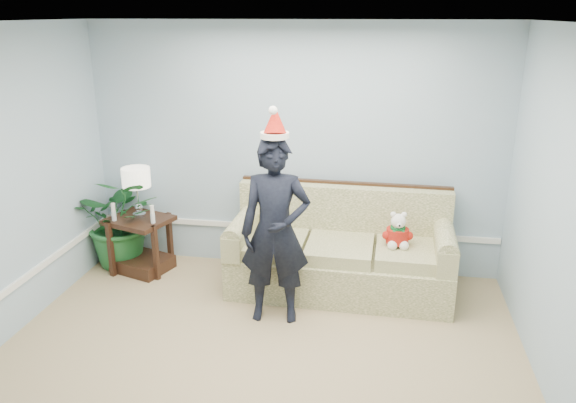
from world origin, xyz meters
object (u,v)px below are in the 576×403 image
at_px(houseplant, 122,220).
at_px(sofa, 341,254).
at_px(teddy_bear, 397,234).
at_px(man, 275,231).
at_px(table_lamp, 136,180).
at_px(side_table, 142,250).

bearing_deg(houseplant, sofa, -3.55).
bearing_deg(teddy_bear, man, -157.55).
relative_size(man, teddy_bear, 4.80).
distance_m(table_lamp, man, 1.90).
height_order(table_lamp, houseplant, table_lamp).
height_order(man, teddy_bear, man).
relative_size(table_lamp, houseplant, 0.51).
relative_size(houseplant, teddy_bear, 2.97).
height_order(sofa, table_lamp, table_lamp).
distance_m(houseplant, man, 2.16).
bearing_deg(houseplant, man, -24.32).
relative_size(sofa, teddy_bear, 6.21).
height_order(table_lamp, man, man).
distance_m(man, teddy_bear, 1.28).
xyz_separation_m(sofa, table_lamp, (-2.25, 0.11, 0.67)).
bearing_deg(sofa, side_table, -179.91).
height_order(houseplant, teddy_bear, houseplant).
relative_size(sofa, table_lamp, 4.12).
distance_m(side_table, teddy_bear, 2.83).
xyz_separation_m(sofa, teddy_bear, (0.56, -0.11, 0.31)).
height_order(side_table, teddy_bear, teddy_bear).
bearing_deg(table_lamp, houseplant, 169.25).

